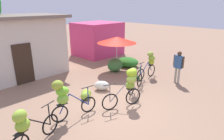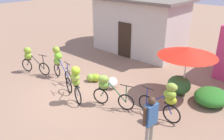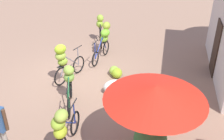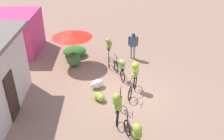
% 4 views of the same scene
% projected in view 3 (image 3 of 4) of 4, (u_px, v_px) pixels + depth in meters
% --- Properties ---
extents(ground_plane, '(60.00, 60.00, 0.00)m').
position_uv_depth(ground_plane, '(76.00, 78.00, 9.82)').
color(ground_plane, '#947159').
extents(hedge_bush_front_left, '(0.95, 0.82, 0.77)m').
position_uv_depth(hedge_bush_front_left, '(150.00, 139.00, 6.59)').
color(hedge_bush_front_left, '#396E34').
rests_on(hedge_bush_front_left, ground).
extents(market_umbrella, '(2.26, 2.26, 2.03)m').
position_uv_depth(market_umbrella, '(155.00, 93.00, 5.72)').
color(market_umbrella, beige).
rests_on(market_umbrella, ground).
extents(bicycle_leftmost, '(1.67, 0.60, 1.28)m').
position_uv_depth(bicycle_leftmost, '(100.00, 27.00, 12.40)').
color(bicycle_leftmost, black).
rests_on(bicycle_leftmost, ground).
extents(bicycle_near_pile, '(1.68, 0.50, 1.47)m').
position_uv_depth(bicycle_near_pile, '(104.00, 37.00, 10.94)').
color(bicycle_near_pile, black).
rests_on(bicycle_near_pile, ground).
extents(bicycle_center_loaded, '(1.59, 0.66, 1.49)m').
position_uv_depth(bicycle_center_loaded, '(64.00, 59.00, 9.20)').
color(bicycle_center_loaded, black).
rests_on(bicycle_center_loaded, ground).
extents(bicycle_by_shop, '(1.60, 0.61, 1.20)m').
position_uv_depth(bicycle_by_shop, '(69.00, 82.00, 8.23)').
color(bicycle_by_shop, black).
rests_on(bicycle_by_shop, ground).
extents(bicycle_rightmost, '(1.65, 0.45, 1.41)m').
position_uv_depth(bicycle_rightmost, '(63.00, 128.00, 6.28)').
color(bicycle_rightmost, black).
rests_on(bicycle_rightmost, ground).
extents(banana_pile_on_ground, '(0.67, 0.60, 0.35)m').
position_uv_depth(banana_pile_on_ground, '(116.00, 72.00, 9.89)').
color(banana_pile_on_ground, '#8EB539').
rests_on(banana_pile_on_ground, ground).
extents(produce_sack, '(0.77, 0.82, 0.44)m').
position_uv_depth(produce_sack, '(113.00, 86.00, 8.95)').
color(produce_sack, silver).
rests_on(produce_sack, ground).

